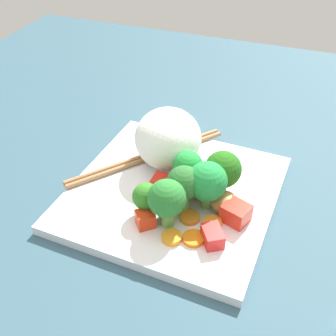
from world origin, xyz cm
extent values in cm
cube|color=#30505F|center=(0.00, 0.00, -1.00)|extent=(110.00, 110.00, 2.00)
cube|color=white|center=(0.00, 0.00, 0.64)|extent=(26.27, 26.27, 1.29)
ellipsoid|color=white|center=(5.21, 2.68, 5.21)|extent=(12.18, 11.82, 7.84)
cylinder|color=#67A752|center=(-2.88, -2.07, 2.46)|extent=(2.50, 2.70, 2.57)
sphere|color=#28672B|center=(-2.77, -2.30, 5.25)|extent=(4.11, 4.11, 4.11)
cylinder|color=#6AAF4D|center=(-5.86, -1.52, 2.68)|extent=(2.49, 2.46, 2.95)
sphere|color=#2A7A2F|center=(-5.99, -1.40, 5.31)|extent=(4.39, 4.39, 4.39)
cylinder|color=#639649|center=(1.37, -5.56, 2.42)|extent=(1.77, 1.72, 2.33)
sphere|color=#246618|center=(1.64, -5.79, 4.96)|extent=(4.61, 4.61, 4.61)
cylinder|color=#589546|center=(-4.88, 1.21, 2.06)|extent=(2.00, 1.80, 1.78)
sphere|color=#317A23|center=(-5.18, 1.48, 3.98)|extent=(3.27, 3.27, 3.27)
cylinder|color=#69A552|center=(-1.57, -4.88, 2.39)|extent=(2.18, 1.83, 2.47)
sphere|color=#22903F|center=(-1.71, -4.75, 5.37)|extent=(4.77, 4.77, 4.77)
cylinder|color=#6AA256|center=(1.24, -1.50, 2.31)|extent=(1.49, 1.48, 2.04)
sphere|color=green|center=(1.07, -1.52, 4.76)|extent=(3.78, 3.78, 3.78)
cylinder|color=orange|center=(-4.32, -3.62, 1.54)|extent=(2.88, 2.88, 0.51)
cylinder|color=orange|center=(-8.04, -2.75, 1.61)|extent=(3.02, 3.02, 0.64)
cylinder|color=orange|center=(-4.29, -6.36, 1.61)|extent=(2.72, 2.72, 0.65)
cylinder|color=orange|center=(-0.91, -1.27, 1.59)|extent=(4.05, 4.05, 0.60)
cylinder|color=orange|center=(-2.90, 0.77, 1.68)|extent=(2.84, 2.84, 0.79)
cylinder|color=orange|center=(-7.28, -5.04, 1.55)|extent=(2.69, 2.69, 0.51)
cube|color=red|center=(-6.81, -7.06, 2.19)|extent=(3.50, 3.26, 1.80)
cube|color=red|center=(-2.61, -8.67, 2.43)|extent=(3.49, 3.70, 2.28)
cube|color=red|center=(-0.66, 1.35, 2.31)|extent=(2.41, 2.27, 2.04)
cube|color=red|center=(-7.01, 0.87, 2.24)|extent=(2.81, 2.82, 1.91)
ellipsoid|color=#B68145|center=(-1.33, -6.98, 2.50)|extent=(3.80, 4.06, 2.42)
ellipsoid|color=tan|center=(0.28, -3.78, 2.38)|extent=(3.33, 3.84, 2.18)
cylinder|color=#9B6E44|center=(5.13, 5.93, 1.62)|extent=(19.22, 15.66, 0.67)
cylinder|color=#9B6E44|center=(4.61, 5.29, 1.62)|extent=(19.22, 15.66, 0.67)
camera|label=1|loc=(-38.49, -13.73, 37.00)|focal=45.44mm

